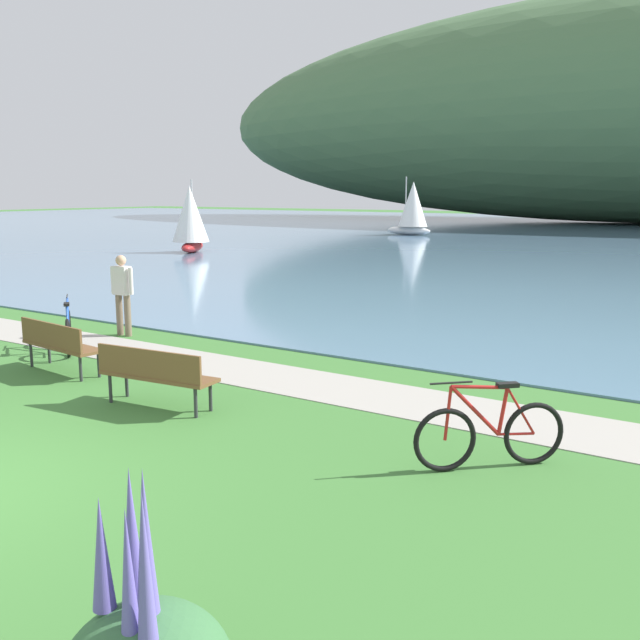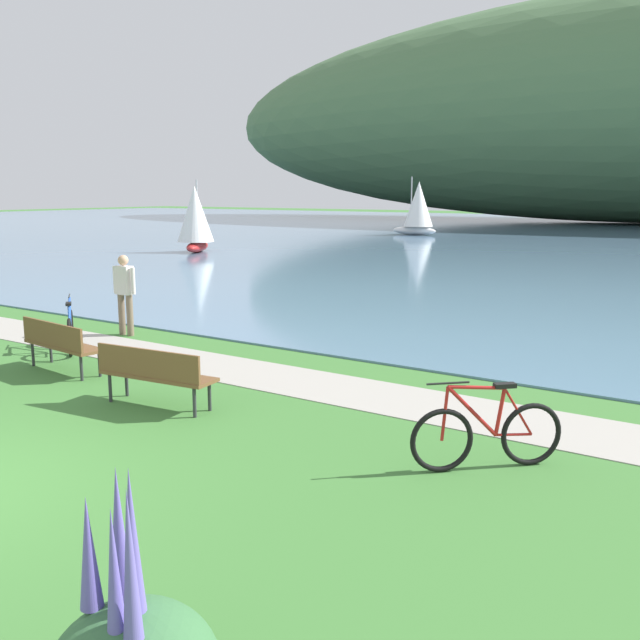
# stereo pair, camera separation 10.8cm
# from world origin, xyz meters

# --- Properties ---
(shoreline_path) EXTENTS (60.00, 1.50, 0.01)m
(shoreline_path) POSITION_xyz_m (0.00, 5.71, 0.01)
(shoreline_path) COLOR #A39E93
(shoreline_path) RESTS_ON ground
(park_bench_near_camera) EXTENTS (1.84, 0.66, 0.88)m
(park_bench_near_camera) POSITION_xyz_m (-0.14, 3.48, 0.52)
(park_bench_near_camera) COLOR brown
(park_bench_near_camera) RESTS_ON ground
(park_bench_further_along) EXTENTS (1.84, 0.66, 0.88)m
(park_bench_further_along) POSITION_xyz_m (-2.95, 3.99, 0.52)
(park_bench_further_along) COLOR brown
(park_bench_further_along) RESTS_ON ground
(bicycle_leaning_near_bench) EXTENTS (1.30, 1.29, 1.01)m
(bicycle_leaning_near_bench) POSITION_xyz_m (4.56, 3.96, 0.40)
(bicycle_leaning_near_bench) COLOR black
(bicycle_leaning_near_bench) RESTS_ON ground
(bicycle_beside_path) EXTENTS (1.43, 1.15, 1.01)m
(bicycle_beside_path) POSITION_xyz_m (-4.19, 5.12, 0.40)
(bicycle_beside_path) COLOR black
(bicycle_beside_path) RESTS_ON ground
(person_at_shoreline) EXTENTS (0.61, 0.24, 1.71)m
(person_at_shoreline) POSITION_xyz_m (-4.46, 6.72, 0.98)
(person_at_shoreline) COLOR #72604C
(person_at_shoreline) RESTS_ON ground
(sailboat_mid_bay) EXTENTS (2.51, 3.03, 3.55)m
(sailboat_mid_bay) POSITION_xyz_m (-17.38, 22.37, 1.71)
(sailboat_mid_bay) COLOR #B22323
(sailboat_mid_bay) RESTS_ON bay_water
(sailboat_toward_hillside) EXTENTS (3.44, 2.14, 3.97)m
(sailboat_toward_hillside) POSITION_xyz_m (-14.41, 41.02, 1.91)
(sailboat_toward_hillside) COLOR white
(sailboat_toward_hillside) RESTS_ON bay_water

